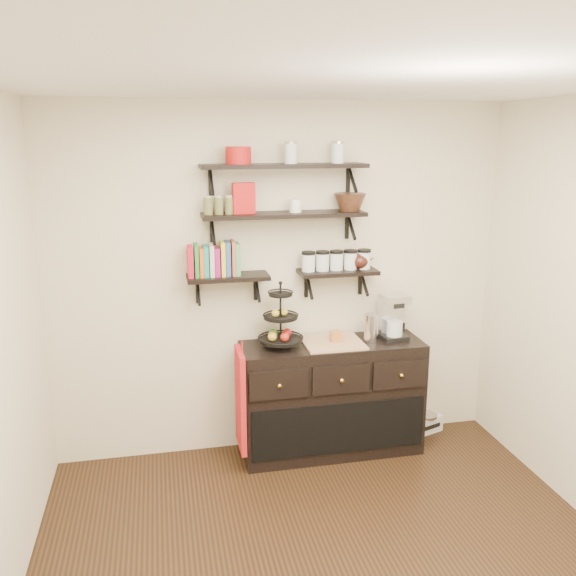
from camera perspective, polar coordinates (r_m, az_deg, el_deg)
The scene contains 20 objects.
ceiling at distance 2.89m, azimuth 6.52°, elevation 19.03°, with size 3.50×3.50×0.02m, color white.
back_wall at distance 4.70m, azimuth -0.70°, elevation 0.60°, with size 3.50×0.02×2.70m, color beige.
shelf_top at distance 4.45m, azimuth -0.39°, elevation 11.32°, with size 1.20×0.27×0.23m.
shelf_mid at distance 4.48m, azimuth -0.38°, elevation 6.84°, with size 1.20×0.27×0.23m.
shelf_low_left at distance 4.51m, azimuth -5.64°, elevation 0.96°, with size 0.60×0.25×0.23m.
shelf_low_right at distance 4.67m, azimuth 4.65°, elevation 1.45°, with size 0.60×0.25×0.23m.
cookbooks at distance 4.47m, azimuth -6.81°, elevation 2.60°, with size 0.36×0.15×0.26m.
glass_canisters at distance 4.65m, azimuth 4.55°, elevation 2.49°, with size 0.54×0.10×0.13m.
sideboard at distance 4.86m, azimuth 4.09°, elevation -10.18°, with size 1.40×0.50×0.92m.
fruit_stand at distance 4.55m, azimuth -0.67°, elevation -3.54°, with size 0.33×0.33×0.49m.
candle at distance 4.68m, azimuth 4.49°, elevation -4.52°, with size 0.08×0.08×0.08m, color #AB6727.
coffee_maker at distance 4.82m, azimuth 9.78°, elevation -2.71°, with size 0.21×0.20×0.36m.
thermal_carafe at distance 4.73m, azimuth 7.79°, elevation -3.73°, with size 0.11×0.11×0.22m, color silver.
apron at distance 4.59m, azimuth -4.46°, elevation -10.40°, with size 0.04×0.33×0.76m, color #A81912.
radio at distance 5.42m, azimuth 12.81°, elevation -12.19°, with size 0.29×0.23×0.16m.
recipe_box at distance 4.41m, azimuth -4.17°, elevation 8.37°, with size 0.16×0.06×0.22m, color #AE1314.
walnut_bowl at distance 4.59m, azimuth 5.81°, elevation 8.00°, with size 0.24×0.24×0.13m, color black, non-canonical shape.
ramekins at distance 4.49m, azimuth 0.70°, elevation 7.71°, with size 0.09×0.09×0.10m, color white.
teapot at distance 4.70m, azimuth 6.71°, elevation 2.64°, with size 0.19×0.14×0.14m, color #361610, non-canonical shape.
red_pot at distance 4.39m, azimuth -4.67°, elevation 12.26°, with size 0.18×0.18×0.12m, color #AE1314.
Camera 1 is at (-0.90, -2.73, 2.45)m, focal length 38.00 mm.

